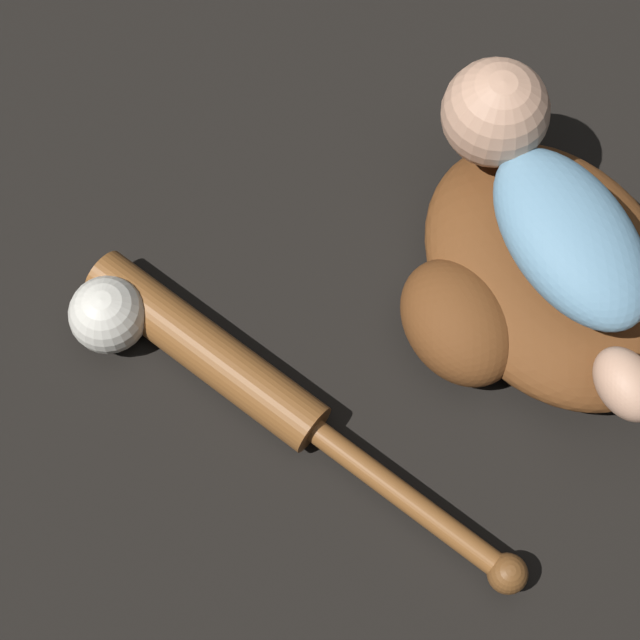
# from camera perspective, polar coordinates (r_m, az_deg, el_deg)

# --- Properties ---
(ground_plane) EXTENTS (6.00, 6.00, 0.00)m
(ground_plane) POSITION_cam_1_polar(r_m,az_deg,el_deg) (1.12, 11.53, 2.66)
(ground_plane) COLOR black
(baseball_glove) EXTENTS (0.35, 0.32, 0.08)m
(baseball_glove) POSITION_cam_1_polar(r_m,az_deg,el_deg) (1.07, 11.57, 2.11)
(baseball_glove) COLOR brown
(baseball_glove) RESTS_ON ground
(baby_figure) EXTENTS (0.37, 0.17, 0.10)m
(baby_figure) POSITION_cam_1_polar(r_m,az_deg,el_deg) (1.01, 12.33, 5.91)
(baby_figure) COLOR #6693B2
(baby_figure) RESTS_ON baseball_glove
(baseball_bat) EXTENTS (0.42, 0.33, 0.05)m
(baseball_bat) POSITION_cam_1_polar(r_m,az_deg,el_deg) (1.03, -3.87, -3.22)
(baseball_bat) COLOR brown
(baseball_bat) RESTS_ON ground
(baseball) EXTENTS (0.08, 0.08, 0.08)m
(baseball) POSITION_cam_1_polar(r_m,az_deg,el_deg) (1.05, -11.23, 0.28)
(baseball) COLOR silver
(baseball) RESTS_ON ground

